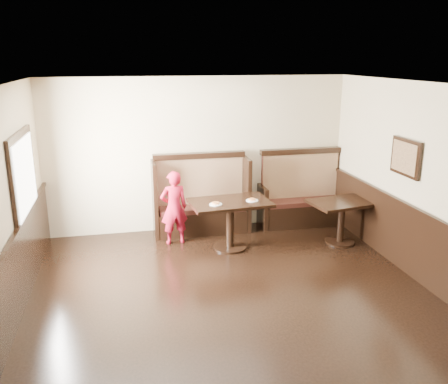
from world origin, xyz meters
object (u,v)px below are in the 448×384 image
object	(u,v)px
table_main	(230,212)
child	(174,208)
booth_neighbor	(301,199)
table_neighbor	(342,212)
booth_main	(201,204)

from	to	relation	value
table_main	child	xyz separation A→B (m)	(-0.89, 0.43, 0.00)
booth_neighbor	table_neighbor	world-z (taller)	booth_neighbor
booth_main	table_neighbor	bearing A→B (deg)	-25.82
booth_main	table_main	bearing A→B (deg)	-70.08
child	booth_main	bearing A→B (deg)	-145.52
booth_main	child	bearing A→B (deg)	-137.93
booth_main	table_main	world-z (taller)	booth_main
booth_neighbor	child	xyz separation A→B (m)	(-2.50, -0.49, 0.16)
booth_main	child	xyz separation A→B (m)	(-0.55, -0.50, 0.12)
booth_main	booth_neighbor	xyz separation A→B (m)	(1.95, -0.00, -0.05)
booth_main	booth_neighbor	world-z (taller)	same
table_main	child	world-z (taller)	child
booth_main	table_neighbor	xyz separation A→B (m)	(2.26, -1.09, 0.04)
booth_main	child	distance (m)	0.75
booth_neighbor	table_neighbor	size ratio (longest dim) A/B	1.39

